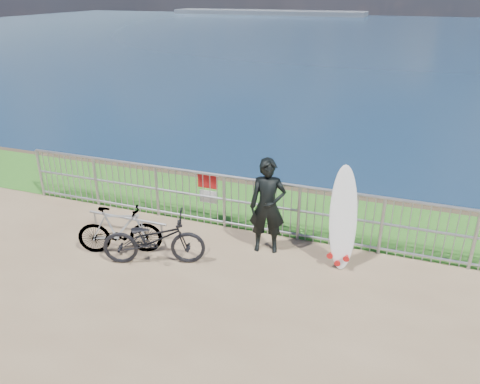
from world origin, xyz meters
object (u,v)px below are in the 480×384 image
at_px(surfer, 268,206).
at_px(surfboard, 343,222).
at_px(bicycle_far, 119,230).
at_px(bicycle_near, 154,239).

distance_m(surfer, surfboard, 1.33).
bearing_deg(surfer, bicycle_far, -170.99).
bearing_deg(bicycle_far, surfer, -89.26).
height_order(surfboard, bicycle_far, surfboard).
relative_size(surfer, bicycle_far, 1.17).
xyz_separation_m(surfer, surfboard, (1.33, -0.06, -0.05)).
height_order(surfer, bicycle_far, surfer).
bearing_deg(bicycle_far, surfboard, -97.41).
bearing_deg(surfboard, surfer, 177.55).
bearing_deg(surfboard, bicycle_near, -161.27).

